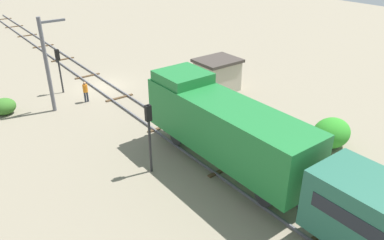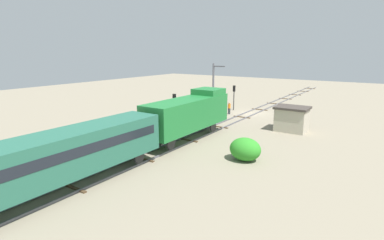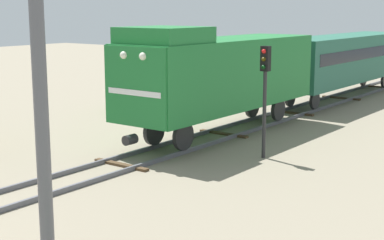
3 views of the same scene
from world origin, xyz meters
The scene contains 11 objects.
ground_plane centered at (0.00, 0.00, 0.00)m, with size 116.14×116.14×0.00m, color gray.
railway_track centered at (0.00, 0.00, 0.07)m, with size 2.40×77.43×0.16m.
locomotive centered at (0.00, 15.78, 2.77)m, with size 2.90×11.60×4.60m.
passenger_car_leading centered at (0.00, 29.11, 2.52)m, with size 2.84×14.00×3.66m.
traffic_signal_near centered at (3.20, -0.79, 2.60)m, with size 0.32×0.34×3.72m.
traffic_signal_mid centered at (3.40, 13.68, 2.86)m, with size 0.32×0.34×4.11m.
worker_near_track centered at (2.40, 2.27, 1.00)m, with size 0.38×0.38×1.70m.
catenary_mast centered at (4.93, 2.34, 3.75)m, with size 1.94×0.28×7.02m.
relay_hut centered at (-7.50, 6.67, 1.39)m, with size 3.50×2.90×2.74m.
bush_near centered at (-7.06, 18.13, 0.94)m, with size 2.57×2.11×1.87m, color #2D8926.
bush_mid centered at (8.16, 0.76, 0.62)m, with size 1.72×1.40×1.25m, color #366F26.
Camera 2 is at (-16.25, 39.59, 8.59)m, focal length 28.00 mm.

